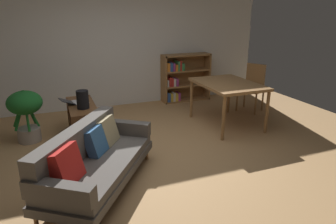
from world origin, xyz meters
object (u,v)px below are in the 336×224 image
Objects in this scene: media_console at (83,121)px; desk_speaker at (83,99)px; fabric_couch at (93,158)px; dining_chair_near at (253,85)px; potted_floor_plant at (26,110)px; bookshelf at (182,78)px; dining_table at (228,87)px; open_laptop at (75,102)px.

media_console is 0.47m from desk_speaker.
dining_chair_near reaches higher than fabric_couch.
bookshelf is at bearing 21.36° from potted_floor_plant.
dining_table is (2.57, 1.24, 0.34)m from fabric_couch.
desk_speaker is 0.22× the size of dining_table.
dining_table is at bearing 25.72° from fabric_couch.
bookshelf is (2.49, 1.24, -0.05)m from open_laptop.
potted_floor_plant is at bearing 160.03° from desk_speaker.
bookshelf reaches higher than dining_table.
fabric_couch is at bearing -92.02° from media_console.
potted_floor_plant is 0.66× the size of dining_table.
open_laptop is 1.69× the size of desk_speaker.
open_laptop is 0.50× the size of dining_chair_near.
desk_speaker is at bearing 175.57° from dining_table.
open_laptop reaches higher than media_console.
open_laptop is 0.37× the size of dining_table.
desk_speaker is 0.92m from potted_floor_plant.
open_laptop is (-0.03, 1.77, 0.20)m from fabric_couch.
dining_table is at bearing -9.17° from media_console.
fabric_couch reaches higher than media_console.
dining_chair_near is (0.96, 0.56, -0.18)m from dining_table.
fabric_couch is 6.55× the size of desk_speaker.
media_console is at bearing 92.30° from desk_speaker.
media_console is 3.49m from dining_chair_near.
fabric_couch is at bearing -65.67° from potted_floor_plant.
media_console is at bearing -177.44° from dining_chair_near.
bookshelf is (2.39, 1.58, -0.17)m from desk_speaker.
potted_floor_plant is (-0.85, 0.10, 0.26)m from media_console.
dining_table is at bearing -149.79° from dining_chair_near.
dining_table reaches higher than fabric_couch.
media_console is 1.35× the size of potted_floor_plant.
dining_chair_near is (3.48, 0.16, 0.27)m from media_console.
media_console is at bearing -150.31° from bookshelf.
dining_chair_near reaches higher than potted_floor_plant.
open_laptop is at bearing 105.45° from desk_speaker.
dining_table is (3.36, -0.50, 0.18)m from potted_floor_plant.
potted_floor_plant reaches higher than open_laptop.
desk_speaker is at bearing 87.34° from fabric_couch.
bookshelf reaches higher than media_console.
dining_chair_near reaches higher than dining_table.
bookshelf is (2.40, 1.37, 0.26)m from media_console.
bookshelf reaches higher than fabric_couch.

